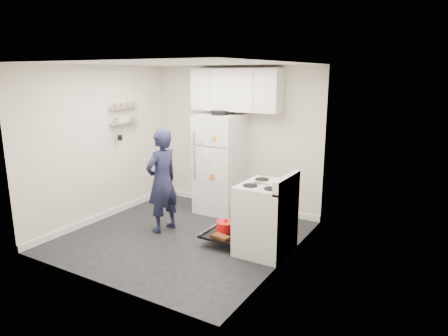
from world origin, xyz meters
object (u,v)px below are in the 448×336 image
Objects in this scene: open_oven_door at (226,230)px; person at (162,181)px; electric_range at (265,219)px; refrigerator at (220,164)px.

person reaches higher than open_oven_door.
open_oven_door is 0.44× the size of person.
open_oven_door is (-0.60, -0.00, -0.29)m from electric_range.
electric_range is 1.69m from person.
open_oven_door is at bearing -55.20° from refrigerator.
electric_range is at bearing 102.88° from person.
electric_range is 0.62× the size of refrigerator.
open_oven_door is 0.40× the size of refrigerator.
refrigerator is (-1.36, 1.10, 0.39)m from electric_range.
refrigerator is 1.12× the size of person.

